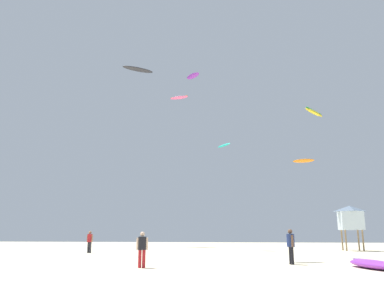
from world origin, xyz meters
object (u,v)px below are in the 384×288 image
Objects in this scene: kite_aloft_1 at (314,112)px; kite_aloft_5 at (224,145)px; kite_grounded_near at (376,264)px; lifeguard_tower at (350,217)px; person_midground at (90,240)px; person_left at (291,244)px; kite_aloft_4 at (179,98)px; kite_aloft_6 at (193,76)px; kite_aloft_0 at (304,161)px; kite_aloft_2 at (138,69)px; person_foreground at (142,247)px.

kite_aloft_1 reaches higher than kite_aloft_5.
lifeguard_tower is at bearing 78.69° from kite_grounded_near.
lifeguard_tower reaches higher than person_midground.
kite_aloft_4 is at bearing -84.75° from person_left.
kite_aloft_4 is (-14.24, 29.48, 19.09)m from kite_grounded_near.
kite_aloft_6 is at bearing 140.28° from lifeguard_tower.
kite_aloft_0 is at bearing 137.68° from person_midground.
kite_aloft_6 is at bearing 74.30° from kite_aloft_4.
kite_aloft_4 is (-18.22, 9.58, 16.26)m from lifeguard_tower.
person_left is 26.15m from kite_aloft_1.
kite_aloft_6 reaches higher than kite_aloft_5.
kite_aloft_0 is 26.26m from kite_aloft_2.
kite_aloft_4 is at bearing 152.26° from lifeguard_tower.
person_foreground is 10.70m from kite_grounded_near.
kite_aloft_5 is at bearing 140.14° from person_midground.
person_left is at bearing 70.95° from person_midground.
person_midground is 22.63m from kite_grounded_near.
kite_grounded_near is 2.04× the size of kite_aloft_5.
person_midground reaches higher than person_foreground.
kite_aloft_6 is at bearing 147.41° from kite_aloft_0.
kite_aloft_0 is at bearing -32.59° from kite_aloft_6.
kite_aloft_5 is (-9.91, -3.55, -4.26)m from kite_aloft_1.
person_foreground is 0.44× the size of kite_aloft_1.
lifeguard_tower is (22.73, 7.25, 2.02)m from person_midground.
lifeguard_tower is (14.63, 20.64, 2.09)m from person_foreground.
kite_grounded_near is at bearing -91.79° from kite_aloft_0.
kite_aloft_1 is 0.85× the size of kite_aloft_2.
kite_grounded_near is at bearing -69.10° from kite_aloft_6.
person_foreground is 0.62× the size of kite_aloft_4.
kite_aloft_2 reaches higher than kite_aloft_1.
kite_aloft_2 reaches higher than person_left.
lifeguard_tower is at bearing -52.06° from person_foreground.
kite_aloft_0 is 5.54m from kite_aloft_1.
kite_aloft_0 is at bearing -15.95° from kite_aloft_4.
person_foreground is 35.54m from kite_aloft_4.
person_foreground is 29.61m from kite_aloft_0.
person_midground is 0.40× the size of kite_aloft_2.
lifeguard_tower is 30.56m from kite_aloft_6.
kite_aloft_6 is (7.38, 3.48, 0.04)m from kite_aloft_2.
kite_aloft_5 is (12.51, -10.18, -13.67)m from kite_aloft_2.
kite_aloft_1 is 17.84m from kite_aloft_4.
person_left is 0.43× the size of lifeguard_tower.
person_foreground is 0.40× the size of lifeguard_tower.
person_midground is 27.35m from kite_aloft_1.
kite_grounded_near is 0.93× the size of kite_aloft_2.
kite_aloft_6 reaches higher than person_foreground.
person_midground is 0.43× the size of lifeguard_tower.
kite_aloft_4 is (-15.03, 4.30, 9.77)m from kite_aloft_0.
kite_aloft_5 is at bearing -160.29° from kite_aloft_1.
person_midground is at bearing -144.85° from kite_aloft_5.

